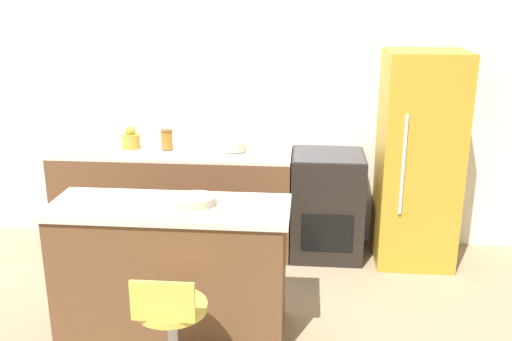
{
  "coord_description": "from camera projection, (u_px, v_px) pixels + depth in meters",
  "views": [
    {
      "loc": [
        0.87,
        -4.51,
        2.27
      ],
      "look_at": [
        0.5,
        -0.35,
        0.98
      ],
      "focal_mm": 40.0,
      "sensor_mm": 36.0,
      "label": 1
    }
  ],
  "objects": [
    {
      "name": "refrigerator",
      "position": [
        418.0,
        159.0,
        4.88
      ],
      "size": [
        0.65,
        0.68,
        1.84
      ],
      "color": "gold",
      "rests_on": "ground_plane"
    },
    {
      "name": "stool_chair",
      "position": [
        171.0,
        331.0,
        3.31
      ],
      "size": [
        0.42,
        0.42,
        0.8
      ],
      "color": "#B7B7BC",
      "rests_on": "ground_plane"
    },
    {
      "name": "kitchen_island",
      "position": [
        172.0,
        268.0,
        3.92
      ],
      "size": [
        1.61,
        0.6,
        0.93
      ],
      "color": "brown",
      "rests_on": "ground_plane"
    },
    {
      "name": "canister_jar",
      "position": [
        167.0,
        139.0,
        5.1
      ],
      "size": [
        0.11,
        0.11,
        0.18
      ],
      "color": "#9E6623",
      "rests_on": "back_counter"
    },
    {
      "name": "wall_back",
      "position": [
        213.0,
        104.0,
        5.27
      ],
      "size": [
        8.0,
        0.06,
        2.6
      ],
      "color": "white",
      "rests_on": "ground_plane"
    },
    {
      "name": "back_counter",
      "position": [
        174.0,
        200.0,
        5.23
      ],
      "size": [
        2.13,
        0.6,
        0.94
      ],
      "color": "brown",
      "rests_on": "ground_plane"
    },
    {
      "name": "mixing_bowl",
      "position": [
        235.0,
        146.0,
        5.06
      ],
      "size": [
        0.2,
        0.2,
        0.08
      ],
      "color": "#C1B28E",
      "rests_on": "back_counter"
    },
    {
      "name": "fruit_bowl",
      "position": [
        196.0,
        201.0,
        3.78
      ],
      "size": [
        0.26,
        0.26,
        0.06
      ],
      "color": "#C1B28E",
      "rests_on": "kitchen_island"
    },
    {
      "name": "oven_range",
      "position": [
        327.0,
        205.0,
        5.1
      ],
      "size": [
        0.63,
        0.61,
        0.94
      ],
      "color": "black",
      "rests_on": "ground_plane"
    },
    {
      "name": "ground_plane",
      "position": [
        204.0,
        263.0,
        5.03
      ],
      "size": [
        14.0,
        14.0,
        0.0
      ],
      "primitive_type": "plane",
      "color": "#998466"
    },
    {
      "name": "kettle",
      "position": [
        131.0,
        139.0,
        5.13
      ],
      "size": [
        0.17,
        0.17,
        0.21
      ],
      "color": "#B29333",
      "rests_on": "back_counter"
    }
  ]
}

